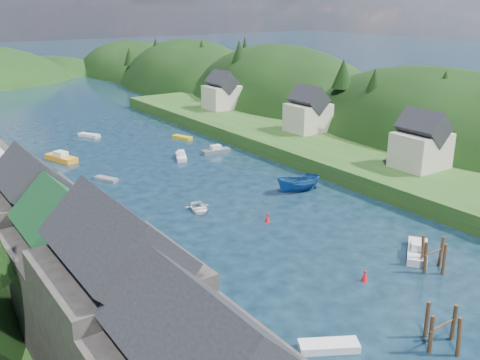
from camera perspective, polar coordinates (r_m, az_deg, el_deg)
ground at (r=85.11m, az=-8.52°, el=1.31°), size 600.00×600.00×0.00m
hillside_right at (r=131.11m, az=4.36°, el=4.21°), size 36.00×245.56×48.00m
far_hills at (r=203.71m, az=-24.12°, el=6.83°), size 103.00×68.00×44.00m
hill_trees at (r=95.48m, az=-12.62°, el=9.79°), size 91.70×148.21×12.61m
quay_left at (r=50.68m, az=-17.63°, el=-10.58°), size 12.00×110.00×2.00m
quayside_buildings at (r=35.82m, az=-14.76°, el=-11.99°), size 8.00×35.84×12.90m
terrace_right at (r=90.74m, az=8.64°, el=3.18°), size 16.00×120.00×2.40m
right_bank_cottages at (r=97.62m, az=6.70°, el=7.15°), size 9.00×59.24×8.41m
piling_cluster_near at (r=44.51m, az=20.77°, el=-14.85°), size 3.34×3.11×3.75m
piling_cluster_far at (r=55.70m, az=19.90°, el=-7.74°), size 2.91×2.75×3.74m
channel_buoy_near at (r=52.08m, az=13.17°, el=-9.98°), size 0.70×0.70×1.10m
channel_buoy_far at (r=63.64m, az=2.94°, el=-4.06°), size 0.70×0.70×1.10m
moored_boats at (r=70.23m, az=-0.44°, el=-1.69°), size 32.17×89.24×2.49m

